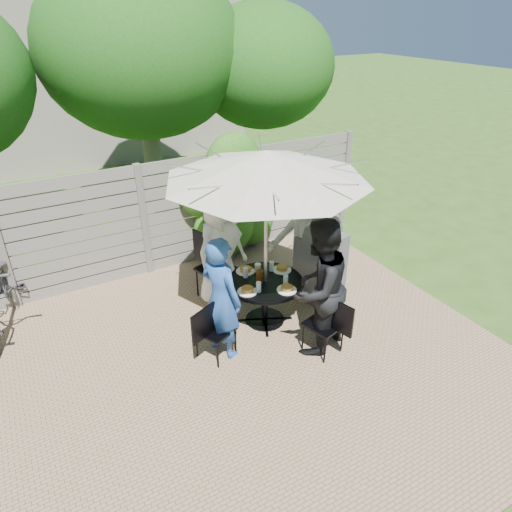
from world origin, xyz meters
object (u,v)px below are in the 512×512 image
plate_right (282,269)px  chair_back (216,279)px  chair_right (306,278)px  plate_back (245,270)px  person_right (303,243)px  glass_front (286,280)px  umbrella (267,165)px  glass_back (246,273)px  person_back (221,248)px  plate_left (247,290)px  chair_front (324,335)px  plate_front (287,289)px  patio_table (265,293)px  person_left (221,298)px  syrup_jug (260,276)px  person_front (318,288)px  glass_left (259,287)px  glass_right (272,266)px  bbq_grill (321,260)px  coffee_cup (258,268)px  chair_left (215,340)px

plate_right → chair_back: bearing=130.1°
chair_right → plate_back: (-1.03, 0.01, 0.44)m
chair_back → person_right: person_right is taller
chair_right → glass_front: (-0.72, -0.53, 0.49)m
umbrella → chair_back: 2.19m
glass_back → person_back: bearing=99.3°
plate_left → chair_front: bearing=-49.9°
person_right → plate_front: person_right is taller
patio_table → person_left: size_ratio=0.80×
person_right → glass_back: (-0.97, -0.07, -0.17)m
umbrella → syrup_jug: umbrella is taller
person_front → plate_left: person_front is taller
syrup_jug → glass_front: bearing=-42.3°
person_back → glass_front: (0.47, -0.99, -0.13)m
person_left → plate_front: size_ratio=6.25×
person_back → plate_back: (0.16, -0.44, -0.18)m
plate_back → plate_left: (-0.22, -0.46, 0.00)m
glass_left → glass_front: 0.40m
chair_back → person_front: bearing=2.3°
plate_right → glass_left: bearing=-150.7°
umbrella → glass_right: bearing=41.7°
glass_front → bbq_grill: 0.95m
person_front → glass_left: person_front is taller
bbq_grill → patio_table: bearing=176.8°
chair_right → person_left: bearing=-3.9°
glass_left → person_right: bearing=25.2°
plate_right → glass_back: bearing=170.5°
coffee_cup → glass_right: bearing=-16.1°
coffee_cup → person_front: bearing=-75.8°
umbrella → glass_left: bearing=-138.3°
chair_back → person_front: 1.90m
person_front → person_back: bearing=-90.0°
plate_right → glass_left: (-0.55, -0.31, 0.05)m
chair_right → plate_left: chair_right is taller
glass_back → glass_front: bearing=-48.3°
glass_back → chair_back: bearing=101.2°
umbrella → glass_left: size_ratio=22.93×
chair_left → person_left: (0.13, 0.05, 0.56)m
chair_front → person_right: person_right is taller
glass_back → coffee_cup: glass_back is taller
chair_left → person_left: 0.58m
umbrella → plate_left: 1.61m
person_front → glass_front: bearing=-100.4°
plate_right → chair_right: bearing=19.8°
chair_left → syrup_jug: bearing=-1.6°
plate_left → glass_right: size_ratio=1.86×
plate_right → glass_right: bearing=153.4°
chair_right → coffee_cup: 1.01m
plate_front → syrup_jug: bearing=118.0°
person_back → chair_left: size_ratio=2.10×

